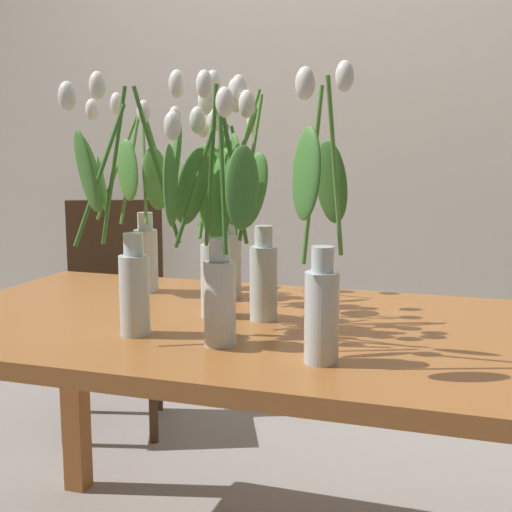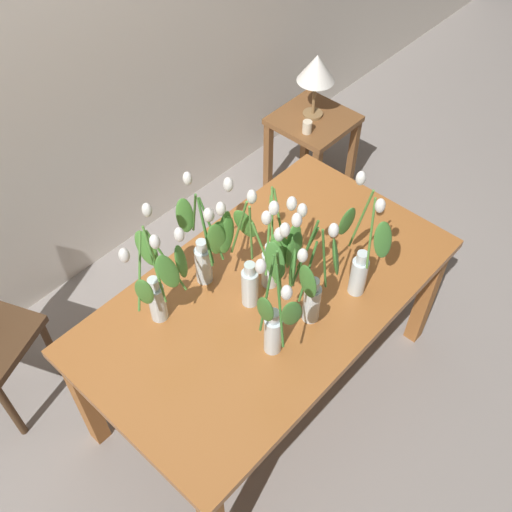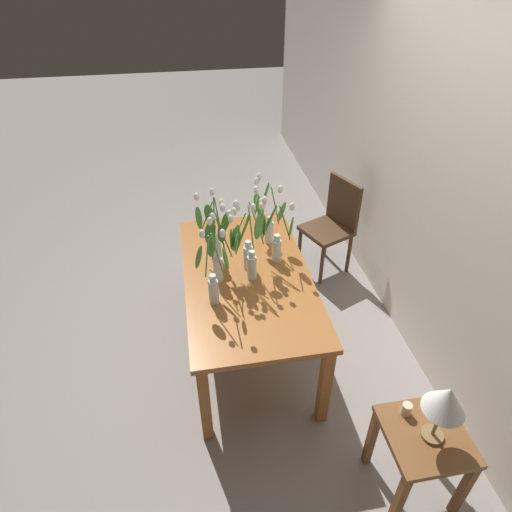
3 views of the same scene
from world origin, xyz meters
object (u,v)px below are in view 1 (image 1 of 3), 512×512
(tulip_vase_0, at_px, (322,264))
(tulip_vase_3, at_px, (128,234))
(tulip_vase_2, at_px, (215,235))
(tulip_vase_5, at_px, (142,213))
(tulip_vase_1, at_px, (226,217))
(tulip_vase_6, at_px, (219,231))
(dining_chair, at_px, (114,299))
(dining_table, at_px, (245,358))
(tulip_vase_4, at_px, (249,234))

(tulip_vase_0, height_order, tulip_vase_3, tulip_vase_0)
(tulip_vase_2, bearing_deg, tulip_vase_5, 133.03)
(tulip_vase_0, bearing_deg, tulip_vase_3, 172.98)
(tulip_vase_1, xyz_separation_m, tulip_vase_6, (0.05, -0.19, -0.01))
(dining_chair, bearing_deg, tulip_vase_1, -43.80)
(tulip_vase_1, bearing_deg, tulip_vase_0, -51.64)
(dining_table, bearing_deg, tulip_vase_3, -134.91)
(tulip_vase_0, xyz_separation_m, tulip_vase_1, (-0.37, 0.47, 0.03))
(tulip_vase_5, relative_size, tulip_vase_6, 0.95)
(tulip_vase_2, bearing_deg, tulip_vase_3, -178.39)
(dining_table, height_order, tulip_vase_4, tulip_vase_4)
(tulip_vase_0, xyz_separation_m, tulip_vase_6, (-0.32, 0.29, 0.02))
(tulip_vase_1, distance_m, tulip_vase_3, 0.42)
(tulip_vase_5, bearing_deg, tulip_vase_1, 0.26)
(tulip_vase_2, xyz_separation_m, dining_chair, (-0.92, 1.17, -0.45))
(tulip_vase_6, bearing_deg, tulip_vase_2, -70.53)
(tulip_vase_6, bearing_deg, dining_table, -21.37)
(tulip_vase_2, distance_m, tulip_vase_6, 0.24)
(tulip_vase_0, distance_m, tulip_vase_4, 0.34)
(tulip_vase_1, height_order, dining_chair, tulip_vase_1)
(tulip_vase_0, relative_size, tulip_vase_6, 0.99)
(tulip_vase_4, bearing_deg, tulip_vase_2, -93.94)
(tulip_vase_3, height_order, tulip_vase_5, tulip_vase_3)
(tulip_vase_4, xyz_separation_m, dining_chair, (-0.93, 0.98, -0.43))
(tulip_vase_0, distance_m, tulip_vase_2, 0.25)
(tulip_vase_1, bearing_deg, tulip_vase_6, -74.52)
(dining_table, xyz_separation_m, tulip_vase_3, (-0.20, -0.20, 0.32))
(tulip_vase_6, bearing_deg, tulip_vase_4, -24.17)
(tulip_vase_3, bearing_deg, tulip_vase_2, 1.61)
(tulip_vase_2, xyz_separation_m, tulip_vase_3, (-0.20, -0.01, -0.00))
(dining_table, bearing_deg, dining_chair, 133.35)
(tulip_vase_3, relative_size, tulip_vase_5, 1.04)
(tulip_vase_3, relative_size, tulip_vase_4, 0.99)
(tulip_vase_2, relative_size, tulip_vase_6, 0.99)
(tulip_vase_2, xyz_separation_m, tulip_vase_5, (-0.38, 0.41, -0.00))
(tulip_vase_2, height_order, tulip_vase_5, tulip_vase_2)
(tulip_vase_4, bearing_deg, tulip_vase_5, 150.30)
(tulip_vase_5, bearing_deg, tulip_vase_0, -36.98)
(tulip_vase_3, bearing_deg, tulip_vase_5, 113.39)
(tulip_vase_1, distance_m, tulip_vase_6, 0.19)
(tulip_vase_3, height_order, tulip_vase_4, tulip_vase_4)
(dining_table, height_order, dining_chair, dining_chair)
(tulip_vase_0, relative_size, dining_chair, 0.63)
(tulip_vase_0, relative_size, tulip_vase_4, 0.99)
(tulip_vase_0, xyz_separation_m, tulip_vase_5, (-0.63, 0.47, 0.04))
(tulip_vase_2, distance_m, tulip_vase_3, 0.20)
(dining_table, distance_m, tulip_vase_0, 0.46)
(tulip_vase_0, relative_size, tulip_vase_3, 1.00)
(dining_table, xyz_separation_m, tulip_vase_2, (0.00, -0.20, 0.33))
(tulip_vase_0, bearing_deg, tulip_vase_1, 128.36)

